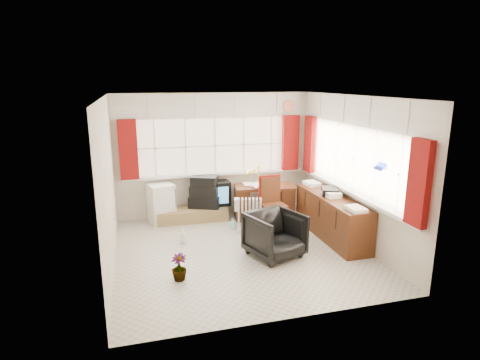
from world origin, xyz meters
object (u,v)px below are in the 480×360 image
object	(u,v)px
task_chair	(271,202)
radiator	(250,219)
mini_fridge	(161,203)
desk	(264,200)
crt_tv	(215,192)
desk_lamp	(259,171)
office_chair	(275,235)
credenza	(332,216)
tv_bench	(192,214)

from	to	relation	value
task_chair	radiator	distance (m)	0.52
mini_fridge	desk	bearing A→B (deg)	-7.87
desk	crt_tv	xyz separation A→B (m)	(-0.92, 0.40, 0.12)
desk_lamp	office_chair	bearing A→B (deg)	-100.11
desk	credenza	xyz separation A→B (m)	(0.84, -1.29, 0.01)
crt_tv	mini_fridge	xyz separation A→B (m)	(-1.11, -0.12, -0.11)
tv_bench	mini_fridge	distance (m)	0.65
office_chair	mini_fridge	world-z (taller)	mini_fridge
tv_bench	desk	bearing A→B (deg)	-9.10
radiator	credenza	xyz separation A→B (m)	(1.36, -0.55, 0.12)
crt_tv	tv_bench	bearing A→B (deg)	-162.37
desk_lamp	tv_bench	size ratio (longest dim) A/B	0.28
desk	crt_tv	bearing A→B (deg)	156.72
desk	task_chair	world-z (taller)	task_chair
radiator	mini_fridge	size ratio (longest dim) A/B	0.86
desk_lamp	credenza	size ratio (longest dim) A/B	0.19
desk	task_chair	distance (m)	0.73
credenza	mini_fridge	bearing A→B (deg)	151.33
task_chair	crt_tv	size ratio (longest dim) A/B	1.86
credenza	mini_fridge	size ratio (longest dim) A/B	2.59
desk_lamp	office_chair	world-z (taller)	desk_lamp
desk	office_chair	world-z (taller)	same
desk_lamp	mini_fridge	distance (m)	2.04
radiator	credenza	world-z (taller)	credenza
office_chair	crt_tv	distance (m)	2.25
desk_lamp	task_chair	world-z (taller)	desk_lamp
desk	task_chair	xyz separation A→B (m)	(-0.09, -0.70, 0.17)
desk	desk_lamp	bearing A→B (deg)	118.50
task_chair	desk_lamp	bearing A→B (deg)	88.86
task_chair	credenza	xyz separation A→B (m)	(0.93, -0.59, -0.16)
office_chair	desk	bearing A→B (deg)	57.45
task_chair	office_chair	xyz separation A→B (m)	(-0.33, -1.09, -0.19)
desk_lamp	radiator	bearing A→B (deg)	-117.19
radiator	task_chair	bearing A→B (deg)	5.06
office_chair	tv_bench	bearing A→B (deg)	97.39
desk	credenza	distance (m)	1.54
radiator	mini_fridge	xyz separation A→B (m)	(-1.51, 1.02, 0.12)
mini_fridge	task_chair	bearing A→B (deg)	-26.80
task_chair	crt_tv	world-z (taller)	task_chair
desk_lamp	office_chair	distance (m)	2.05
desk	crt_tv	distance (m)	1.01
desk_lamp	office_chair	xyz separation A→B (m)	(-0.34, -1.93, -0.59)
credenza	crt_tv	distance (m)	2.44
desk	office_chair	xyz separation A→B (m)	(-0.42, -1.79, -0.02)
task_chair	tv_bench	bearing A→B (deg)	145.40
desk_lamp	radiator	xyz separation A→B (m)	(-0.45, -0.88, -0.68)
credenza	crt_tv	bearing A→B (deg)	136.22
task_chair	tv_bench	xyz separation A→B (m)	(-1.35, 0.93, -0.42)
tv_bench	mini_fridge	bearing A→B (deg)	175.16
radiator	crt_tv	distance (m)	1.22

